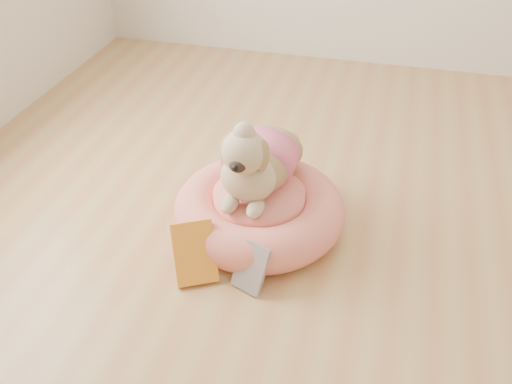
% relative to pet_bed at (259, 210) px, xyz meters
% --- Properties ---
extents(floor, '(4.50, 4.50, 0.00)m').
position_rel_pet_bed_xyz_m(floor, '(0.43, -0.38, -0.09)').
color(floor, tan).
rests_on(floor, ground).
extents(pet_bed, '(0.70, 0.70, 0.18)m').
position_rel_pet_bed_xyz_m(pet_bed, '(0.00, 0.00, 0.00)').
color(pet_bed, '#F45F60').
rests_on(pet_bed, floor).
extents(dog, '(0.38, 0.53, 0.38)m').
position_rel_pet_bed_xyz_m(dog, '(-0.02, 0.03, 0.28)').
color(dog, brown).
rests_on(dog, pet_bed).
extents(book_yellow, '(0.21, 0.21, 0.21)m').
position_rel_pet_bed_xyz_m(book_yellow, '(-0.16, -0.34, 0.02)').
color(book_yellow, yellow).
rests_on(book_yellow, floor).
extents(book_white, '(0.15, 0.13, 0.18)m').
position_rel_pet_bed_xyz_m(book_white, '(0.06, -0.34, 0.00)').
color(book_white, white).
rests_on(book_white, floor).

